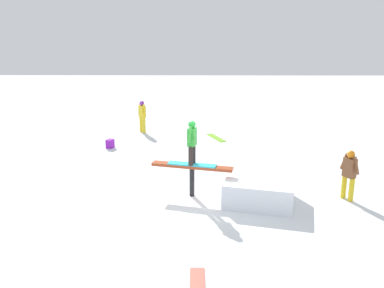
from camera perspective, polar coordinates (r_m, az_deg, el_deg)
ground_plane at (r=12.08m, az=0.00°, el=-6.91°), size 60.00×60.00×0.00m
rail_feature at (r=11.81m, az=0.00°, el=-3.51°), size 2.27×0.85×0.91m
snow_kicker_ramp at (r=11.64m, az=9.00°, el=-6.23°), size 2.12×1.91×0.66m
main_rider_on_rail at (r=11.59m, az=0.00°, el=0.00°), size 1.37×0.68×1.25m
bystander_brown at (r=12.32m, az=20.23°, el=-3.58°), size 0.39×0.59×1.39m
bystander_yellow at (r=19.09m, az=-6.65°, el=3.89°), size 0.44×0.54×1.42m
loose_snowboard_lime at (r=18.18m, az=3.22°, el=0.84°), size 0.79×1.41×0.02m
backpack_on_snow at (r=16.94m, az=-10.87°, el=0.04°), size 0.32×0.36×0.34m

